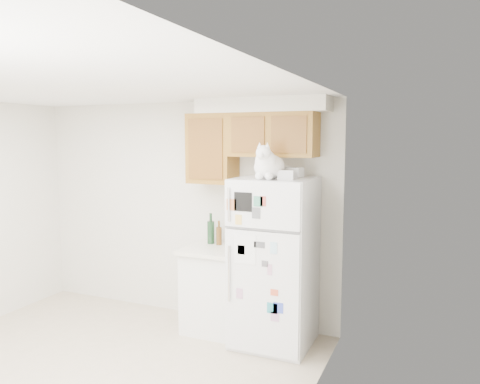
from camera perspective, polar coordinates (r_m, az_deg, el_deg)
The scene contains 8 objects.
room_shell at distance 4.03m, azimuth -18.40°, elevation 0.29°, with size 3.84×4.04×2.52m.
refrigerator at distance 4.76m, azimuth 4.17°, elevation -8.50°, with size 0.76×0.78×1.70m.
base_counter at distance 5.20m, azimuth -2.94°, elevation -11.66°, with size 0.64×0.64×0.92m.
cat at distance 4.48m, azimuth 3.49°, elevation 3.30°, with size 0.35×0.51×0.36m.
storage_box_back at distance 4.71m, azimuth 6.51°, elevation 2.41°, with size 0.18×0.13×0.10m, color white.
storage_box_front at distance 4.45m, azimuth 5.57°, elevation 2.11°, with size 0.15×0.11×0.09m, color white.
bottle_green at distance 5.22m, azimuth -3.58°, elevation -4.44°, with size 0.08×0.08×0.34m, color #19381E, non-canonical shape.
bottle_amber at distance 5.16m, azimuth -2.58°, elevation -5.00°, with size 0.06×0.06×0.27m, color #593814, non-canonical shape.
Camera 1 is at (2.80, -2.74, 2.10)m, focal length 35.00 mm.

